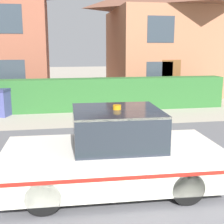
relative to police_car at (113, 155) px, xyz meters
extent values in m
cube|color=#5B5B60|center=(1.46, 1.67, -0.73)|extent=(28.00, 6.47, 0.01)
cube|color=#2D662D|center=(-0.03, 7.88, -0.03)|extent=(13.02, 0.79, 1.40)
cylinder|color=black|center=(-1.26, 0.79, -0.42)|extent=(0.62, 0.22, 0.61)
cylinder|color=black|center=(-1.31, -0.70, -0.42)|extent=(0.62, 0.22, 0.61)
cylinder|color=black|center=(1.26, 0.70, -0.42)|extent=(0.62, 0.22, 0.61)
cylinder|color=black|center=(1.21, -0.79, -0.42)|extent=(0.62, 0.22, 0.61)
cube|color=silver|center=(-0.03, 0.00, -0.17)|extent=(4.11, 1.83, 0.76)
cube|color=#232833|center=(0.08, 0.00, 0.55)|extent=(1.69, 1.58, 0.69)
cube|color=silver|center=(0.08, 0.00, 0.87)|extent=(1.69, 1.58, 0.04)
cube|color=red|center=(0.00, 0.85, -0.12)|extent=(3.85, 0.14, 0.07)
cube|color=red|center=(-0.05, -0.85, -0.12)|extent=(3.85, 0.14, 0.07)
cylinder|color=orange|center=(0.08, 0.00, 0.94)|extent=(0.16, 0.16, 0.08)
cube|color=#333D47|center=(-3.17, 9.62, 0.78)|extent=(1.40, 0.02, 1.30)
cube|color=#333D47|center=(-3.17, 9.62, 3.26)|extent=(1.40, 0.02, 1.30)
cube|color=#A86B4C|center=(6.32, 12.76, 1.70)|extent=(7.87, 6.24, 4.86)
cube|color=brown|center=(4.78, 9.64, 0.32)|extent=(1.00, 0.02, 2.10)
cube|color=#333D47|center=(4.16, 9.64, 0.63)|extent=(1.40, 0.02, 1.30)
cube|color=#333D47|center=(4.16, 9.64, 2.86)|extent=(1.40, 0.02, 1.30)
cube|color=#474C8C|center=(-3.25, 7.33, -0.23)|extent=(0.76, 0.81, 1.01)
cube|color=navy|center=(-3.25, 7.33, 0.33)|extent=(0.79, 0.85, 0.10)
camera|label=1|loc=(-1.01, -5.63, 2.07)|focal=50.00mm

